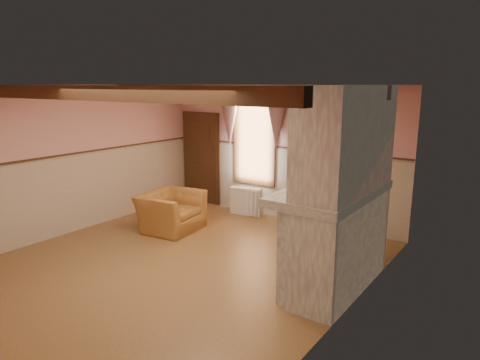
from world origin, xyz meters
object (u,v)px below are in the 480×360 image
Objects in this scene: side_table at (296,212)px; bowl at (334,184)px; oil_lamp at (346,172)px; mantel_clock at (354,172)px; armchair at (171,211)px; radiator at (246,201)px.

bowl is at bearing -50.72° from side_table.
mantel_clock is at bearing 90.00° from oil_lamp.
mantel_clock is (1.64, -1.30, 1.25)m from side_table.
oil_lamp reaches higher than armchair.
side_table is at bearing 135.88° from oil_lamp.
side_table is 1.23m from radiator.
radiator is 3.38m from mantel_clock.
oil_lamp is (1.64, -1.59, 1.29)m from side_table.
mantel_clock is 0.86× the size of oil_lamp.
armchair is 2.07× the size of side_table.
armchair reaches higher than side_table.
armchair is 3.13× the size of bowl.
armchair is at bearing 174.70° from bowl.
side_table is 2.85m from bowl.
side_table is 0.79× the size of radiator.
oil_lamp is at bearing -44.12° from side_table.
bowl is 1.30× the size of oil_lamp.
radiator is 1.92× the size of bowl.
oil_lamp is at bearing -41.35° from radiator.
side_table is (1.86, 1.68, -0.10)m from armchair.
armchair is 3.70m from mantel_clock.
side_table is at bearing 141.71° from mantel_clock.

